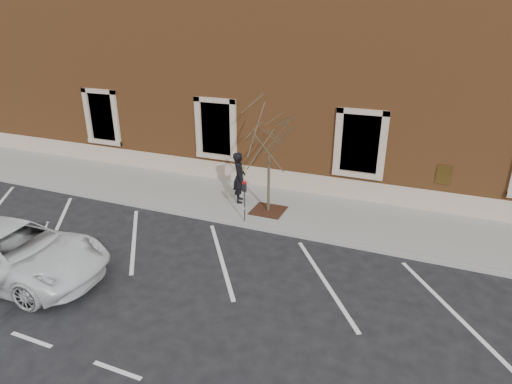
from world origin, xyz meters
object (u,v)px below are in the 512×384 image
at_px(man, 239,177).
at_px(sapling, 269,140).
at_px(white_truck, 12,252).
at_px(parking_meter, 244,194).

distance_m(man, sapling, 2.21).
xyz_separation_m(sapling, white_truck, (-5.15, -6.43, -2.09)).
relative_size(sapling, white_truck, 0.71).
relative_size(man, parking_meter, 1.34).
distance_m(man, parking_meter, 1.75).
bearing_deg(white_truck, sapling, -42.63).
relative_size(man, sapling, 0.51).
bearing_deg(sapling, man, 162.97).
xyz_separation_m(parking_meter, sapling, (0.47, 1.10, 1.67)).
relative_size(man, white_truck, 0.36).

